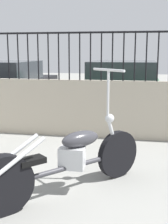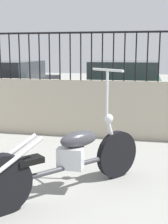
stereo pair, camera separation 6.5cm
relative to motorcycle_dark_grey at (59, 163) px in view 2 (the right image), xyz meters
The scene contains 3 objects.
motorcycle_dark_grey is the anchor object (origin of this frame).
car_black 5.71m from the motorcycle_dark_grey, 120.49° to the left, with size 1.81×3.98×1.31m.
car_green 5.52m from the motorcycle_dark_grey, 87.03° to the left, with size 1.89×4.34×1.32m.
Camera 2 is at (3.79, -2.48, 1.56)m, focal length 50.00 mm.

